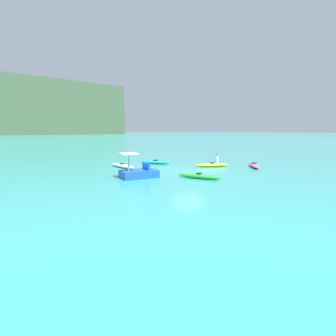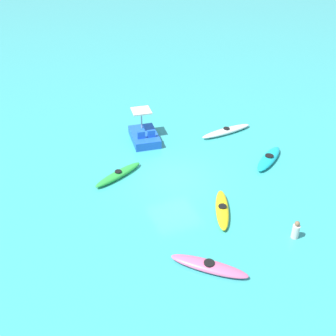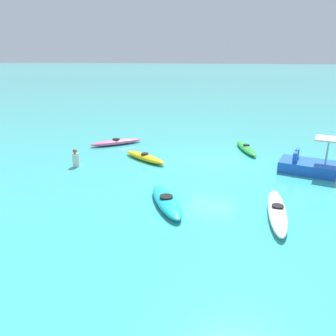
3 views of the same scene
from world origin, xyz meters
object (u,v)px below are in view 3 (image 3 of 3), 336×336
object	(u,v)px
kayak_green	(246,148)
person_near_shore	(76,159)
kayak_pink	(116,142)
kayak_white	(277,211)
kayak_yellow	(145,157)
pedal_boat_blue	(308,165)
kayak_cyan	(166,201)

from	to	relation	value
kayak_green	person_near_shore	world-z (taller)	person_near_shore
kayak_pink	kayak_white	xyz separation A→B (m)	(-9.55, 6.08, -0.00)
kayak_yellow	pedal_boat_blue	size ratio (longest dim) A/B	1.11
kayak_cyan	kayak_pink	bearing A→B (deg)	-48.88
kayak_pink	kayak_green	size ratio (longest dim) A/B	0.93
kayak_white	person_near_shore	size ratio (longest dim) A/B	4.01
kayak_white	pedal_boat_blue	distance (m)	5.08
kayak_pink	person_near_shore	world-z (taller)	person_near_shore
kayak_green	pedal_boat_blue	size ratio (longest dim) A/B	1.15
pedal_boat_blue	kayak_white	bearing A→B (deg)	77.58
kayak_green	pedal_boat_blue	bearing A→B (deg)	140.64
kayak_yellow	person_near_shore	size ratio (longest dim) A/B	3.27
kayak_cyan	person_near_shore	world-z (taller)	person_near_shore
kayak_pink	kayak_green	bearing A→B (deg)	-169.21
kayak_yellow	pedal_boat_blue	distance (m)	7.80
kayak_pink	pedal_boat_blue	distance (m)	10.70
kayak_white	pedal_boat_blue	world-z (taller)	pedal_boat_blue
kayak_cyan	kayak_white	xyz separation A→B (m)	(-3.71, -0.61, -0.00)
kayak_white	kayak_green	bearing A→B (deg)	-74.89
kayak_pink	kayak_yellow	world-z (taller)	same
kayak_white	pedal_boat_blue	bearing A→B (deg)	-102.42
kayak_white	pedal_boat_blue	xyz separation A→B (m)	(-1.09, -4.96, 0.17)
kayak_cyan	kayak_green	size ratio (longest dim) A/B	0.93
kayak_yellow	kayak_green	bearing A→B (deg)	-141.90
kayak_pink	kayak_yellow	bearing A→B (deg)	143.23
kayak_cyan	kayak_yellow	xyz separation A→B (m)	(2.93, -4.52, -0.00)
kayak_pink	kayak_yellow	size ratio (longest dim) A/B	0.96
kayak_pink	pedal_boat_blue	size ratio (longest dim) A/B	1.07
kayak_cyan	kayak_pink	size ratio (longest dim) A/B	1.00
kayak_green	kayak_yellow	world-z (taller)	same
kayak_pink	pedal_boat_blue	xyz separation A→B (m)	(-10.64, 1.13, 0.17)
kayak_white	kayak_yellow	xyz separation A→B (m)	(6.64, -3.90, 0.00)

